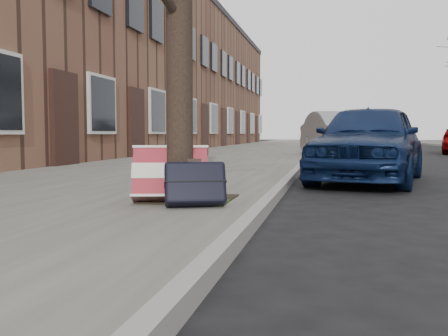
% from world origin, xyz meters
% --- Properties ---
extents(ground, '(120.00, 120.00, 0.00)m').
position_xyz_m(ground, '(0.00, 0.00, 0.00)').
color(ground, black).
rests_on(ground, ground).
extents(near_sidewalk, '(5.00, 70.00, 0.12)m').
position_xyz_m(near_sidewalk, '(-3.70, 15.00, 0.06)').
color(near_sidewalk, gray).
rests_on(near_sidewalk, ground).
extents(house_near, '(6.80, 40.00, 7.00)m').
position_xyz_m(house_near, '(-9.60, 16.00, 3.50)').
color(house_near, brown).
rests_on(house_near, ground).
extents(dirt_patch, '(0.85, 0.85, 0.02)m').
position_xyz_m(dirt_patch, '(-2.00, 1.20, 0.13)').
color(dirt_patch, black).
rests_on(dirt_patch, near_sidewalk).
extents(suitcase_red, '(0.79, 0.55, 0.55)m').
position_xyz_m(suitcase_red, '(-2.13, 0.95, 0.40)').
color(suitcase_red, maroon).
rests_on(suitcase_red, near_sidewalk).
extents(suitcase_navy, '(0.63, 0.50, 0.44)m').
position_xyz_m(suitcase_navy, '(-1.82, 0.72, 0.34)').
color(suitcase_navy, black).
rests_on(suitcase_navy, near_sidewalk).
extents(car_near_front, '(2.31, 4.06, 1.30)m').
position_xyz_m(car_near_front, '(0.01, 4.84, 0.65)').
color(car_near_front, '#0E1E45').
rests_on(car_near_front, ground).
extents(car_near_mid, '(2.77, 4.70, 1.46)m').
position_xyz_m(car_near_mid, '(-0.30, 11.84, 0.73)').
color(car_near_mid, '#A1A3A8').
rests_on(car_near_mid, ground).
extents(car_near_back, '(3.92, 5.87, 1.49)m').
position_xyz_m(car_near_back, '(0.06, 19.64, 0.75)').
color(car_near_back, '#36353A').
rests_on(car_near_back, ground).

